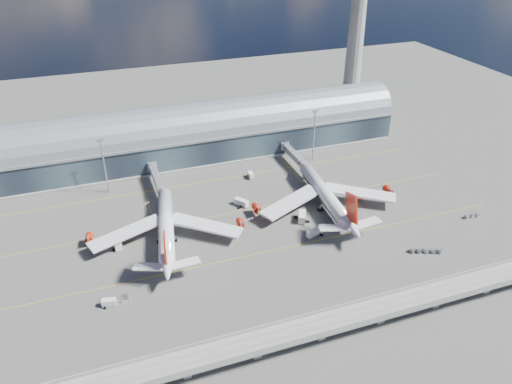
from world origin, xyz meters
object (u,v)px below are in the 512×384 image
object	(u,v)px
floodlight_mast_right	(314,134)
cargo_train_0	(123,298)
floodlight_mast_left	(104,165)
service_truck_4	(251,175)
cargo_train_1	(427,251)
service_truck_0	(116,243)
service_truck_3	(302,217)
control_tower	(356,37)
airliner_right	(326,196)
service_truck_2	(315,233)
service_truck_1	(109,303)
service_truck_5	(241,202)
cargo_train_2	(472,216)
airliner_left	(166,228)

from	to	relation	value
floodlight_mast_right	cargo_train_0	world-z (taller)	floodlight_mast_right
floodlight_mast_left	floodlight_mast_right	bearing A→B (deg)	0.00
service_truck_4	floodlight_mast_left	bearing A→B (deg)	174.77
floodlight_mast_left	cargo_train_1	distance (m)	136.24
service_truck_0	service_truck_3	world-z (taller)	service_truck_3
control_tower	airliner_right	xyz separation A→B (m)	(-50.26, -72.23, -46.27)
airliner_right	cargo_train_1	bearing A→B (deg)	-58.03
airliner_right	service_truck_2	xyz separation A→B (m)	(-13.30, -17.26, -4.01)
service_truck_2	service_truck_1	bearing A→B (deg)	82.40
control_tower	airliner_right	distance (m)	99.42
service_truck_5	service_truck_2	bearing A→B (deg)	-93.24
service_truck_5	cargo_train_2	xyz separation A→B (m)	(85.72, -40.93, -0.71)
cargo_train_0	cargo_train_1	world-z (taller)	cargo_train_1
floodlight_mast_left	service_truck_1	bearing A→B (deg)	-95.34
airliner_right	cargo_train_2	xyz separation A→B (m)	(52.87, -27.52, -4.56)
floodlight_mast_right	cargo_train_2	xyz separation A→B (m)	(37.61, -71.75, -12.83)
service_truck_1	airliner_left	bearing A→B (deg)	-27.84
floodlight_mast_left	floodlight_mast_right	size ratio (longest dim) A/B	1.00
service_truck_0	airliner_right	bearing A→B (deg)	-9.51
service_truck_3	cargo_train_1	xyz separation A→B (m)	(34.13, -35.32, -0.84)
cargo_train_2	service_truck_2	bearing A→B (deg)	75.67
service_truck_0	floodlight_mast_left	bearing A→B (deg)	79.86
control_tower	floodlight_mast_left	distance (m)	143.01
service_truck_3	service_truck_2	bearing A→B (deg)	-61.44
service_truck_4	cargo_train_2	distance (m)	97.08
cargo_train_2	cargo_train_1	bearing A→B (deg)	107.43
airliner_left	service_truck_1	size ratio (longest dim) A/B	13.47
control_tower	service_truck_2	xyz separation A→B (m)	(-63.56, -89.49, -50.27)
airliner_right	service_truck_2	world-z (taller)	airliner_right
service_truck_3	cargo_train_1	distance (m)	49.13
service_truck_3	control_tower	bearing A→B (deg)	78.39
service_truck_0	floodlight_mast_right	bearing A→B (deg)	14.38
floodlight_mast_left	service_truck_3	distance (m)	87.90
cargo_train_1	service_truck_4	bearing A→B (deg)	6.38
service_truck_5	service_truck_1	bearing A→B (deg)	-179.11
service_truck_2	cargo_train_2	xyz separation A→B (m)	(66.17, -10.26, -0.56)
service_truck_1	service_truck_4	xyz separation A→B (m)	(70.90, 66.05, 0.04)
cargo_train_1	airliner_left	bearing A→B (deg)	43.41
airliner_left	service_truck_1	bearing A→B (deg)	-119.47
service_truck_2	service_truck_3	xyz separation A→B (m)	(-0.19, 11.42, 0.33)
service_truck_0	service_truck_5	xyz separation A→B (m)	(53.12, 11.89, -0.14)
service_truck_2	cargo_train_1	world-z (taller)	service_truck_2
service_truck_4	cargo_train_2	world-z (taller)	service_truck_4
airliner_right	service_truck_1	world-z (taller)	airliner_right
cargo_train_0	service_truck_0	bearing A→B (deg)	26.35
floodlight_mast_right	service_truck_5	size ratio (longest dim) A/B	4.06
airliner_right	service_truck_2	size ratio (longest dim) A/B	8.69
service_truck_3	service_truck_5	bearing A→B (deg)	162.79
floodlight_mast_right	service_truck_3	size ratio (longest dim) A/B	3.52
floodlight_mast_left	service_truck_4	size ratio (longest dim) A/B	5.61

